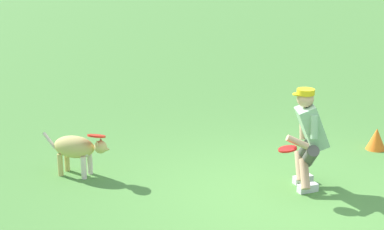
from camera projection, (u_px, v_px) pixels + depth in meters
ground_plane at (285, 200)px, 7.26m from camera, size 60.00×60.00×0.00m
person at (308, 136)px, 7.43m from camera, size 0.68×0.65×1.29m
dog at (77, 149)px, 7.91m from camera, size 0.80×0.70×0.56m
frisbee_flying at (96, 136)px, 7.77m from camera, size 0.33×0.33×0.09m
frisbee_held at (288, 149)px, 7.21m from camera, size 0.32×0.32×0.06m
training_cone at (376, 139)px, 8.95m from camera, size 0.30×0.30×0.33m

